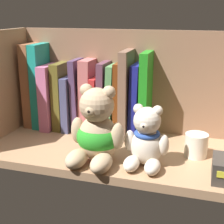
{
  "coord_description": "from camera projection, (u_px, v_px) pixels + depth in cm",
  "views": [
    {
      "loc": [
        18.8,
        -71.85,
        35.22
      ],
      "look_at": [
        -3.0,
        0.0,
        11.52
      ],
      "focal_mm": 52.18,
      "sensor_mm": 36.0,
      "label": 1
    }
  ],
  "objects": [
    {
      "name": "book_0",
      "position": [
        34.0,
        84.0,
        0.96
      ],
      "size": [
        2.74,
        10.76,
        24.08
      ],
      "primitive_type": "cube",
      "color": "#9D603D",
      "rests_on": "shelf_board"
    },
    {
      "name": "pillar_candle",
      "position": [
        196.0,
        145.0,
        0.76
      ],
      "size": [
        5.34,
        5.34,
        5.57
      ],
      "primitive_type": "cylinder",
      "color": "silver",
      "rests_on": "shelf_board"
    },
    {
      "name": "book_3",
      "position": [
        64.0,
        95.0,
        0.94
      ],
      "size": [
        2.54,
        11.79,
        19.09
      ],
      "primitive_type": "cube",
      "color": "brown",
      "rests_on": "shelf_board"
    },
    {
      "name": "book_2",
      "position": [
        54.0,
        95.0,
        0.95
      ],
      "size": [
        2.95,
        14.26,
        18.51
      ],
      "primitive_type": "cube",
      "color": "#CA6B98",
      "rests_on": "shelf_board"
    },
    {
      "name": "shelf_board",
      "position": [
        123.0,
        153.0,
        0.81
      ],
      "size": [
        67.01,
        28.25,
        2.0
      ],
      "primitive_type": "cube",
      "color": "#A87F5B",
      "rests_on": "ground"
    },
    {
      "name": "book_4",
      "position": [
        72.0,
        102.0,
        0.94
      ],
      "size": [
        2.04,
        12.6,
        15.5
      ],
      "primitive_type": "cube",
      "color": "#484A71",
      "rests_on": "shelf_board"
    },
    {
      "name": "book_10",
      "position": [
        120.0,
        98.0,
        0.9
      ],
      "size": [
        1.67,
        9.77,
        19.83
      ],
      "primitive_type": "cube",
      "color": "#632D0F",
      "rests_on": "shelf_board"
    },
    {
      "name": "book_6",
      "position": [
        89.0,
        95.0,
        0.92
      ],
      "size": [
        3.51,
        9.21,
        20.35
      ],
      "primitive_type": "cube",
      "rotation": [
        0.0,
        0.03,
        0.0
      ],
      "color": "#C26767",
      "rests_on": "shelf_board"
    },
    {
      "name": "book_9",
      "position": [
        113.0,
        99.0,
        0.9
      ],
      "size": [
        2.53,
        10.09,
        19.21
      ],
      "primitive_type": "cube",
      "rotation": [
        0.0,
        0.04,
        0.0
      ],
      "color": "#538C52",
      "rests_on": "shelf_board"
    },
    {
      "name": "book_11",
      "position": [
        128.0,
        93.0,
        0.88
      ],
      "size": [
        2.11,
        14.55,
        23.29
      ],
      "primitive_type": "cube",
      "color": "brown",
      "rests_on": "shelf_board"
    },
    {
      "name": "shelf_back_panel",
      "position": [
        138.0,
        85.0,
        0.9
      ],
      "size": [
        69.41,
        1.2,
        30.18
      ],
      "primitive_type": "cube",
      "color": "#8C664C",
      "rests_on": "ground"
    },
    {
      "name": "book_8",
      "position": [
        105.0,
        97.0,
        0.91
      ],
      "size": [
        2.23,
        10.81,
        19.87
      ],
      "primitive_type": "cube",
      "rotation": [
        0.0,
        0.02,
        0.0
      ],
      "color": "#5F384B",
      "rests_on": "shelf_board"
    },
    {
      "name": "book_12",
      "position": [
        137.0,
        99.0,
        0.88
      ],
      "size": [
        2.63,
        12.18,
        19.9
      ],
      "primitive_type": "cube",
      "rotation": [
        0.0,
        0.03,
        0.0
      ],
      "color": "navy",
      "rests_on": "shelf_board"
    },
    {
      "name": "book_7",
      "position": [
        98.0,
        103.0,
        0.92
      ],
      "size": [
        1.93,
        10.72,
        15.64
      ],
      "primitive_type": "cube",
      "rotation": [
        0.0,
        0.02,
        0.0
      ],
      "color": "red",
      "rests_on": "shelf_board"
    },
    {
      "name": "teddy_bear_smaller",
      "position": [
        146.0,
        140.0,
        0.71
      ],
      "size": [
        10.11,
        10.26,
        13.87
      ],
      "color": "beige",
      "rests_on": "shelf_board"
    },
    {
      "name": "teddy_bear_larger",
      "position": [
        97.0,
        132.0,
        0.73
      ],
      "size": [
        13.03,
        13.69,
        17.74
      ],
      "color": "tan",
      "rests_on": "shelf_board"
    },
    {
      "name": "book_13",
      "position": [
        147.0,
        94.0,
        0.87
      ],
      "size": [
        2.13,
        12.27,
        23.01
      ],
      "primitive_type": "cube",
      "color": "#218D1E",
      "rests_on": "shelf_board"
    },
    {
      "name": "book_5",
      "position": [
        80.0,
        94.0,
        0.93
      ],
      "size": [
        2.23,
        10.61,
        20.24
      ],
      "primitive_type": "cube",
      "rotation": [
        0.0,
        -0.03,
        0.0
      ],
      "color": "#51385C",
      "rests_on": "shelf_board"
    },
    {
      "name": "book_1",
      "position": [
        43.0,
        85.0,
        0.95
      ],
      "size": [
        2.71,
        11.91,
        24.16
      ],
      "primitive_type": "cube",
      "rotation": [
        0.0,
        0.01,
        0.0
      ],
      "color": "teal",
      "rests_on": "shelf_board"
    }
  ]
}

